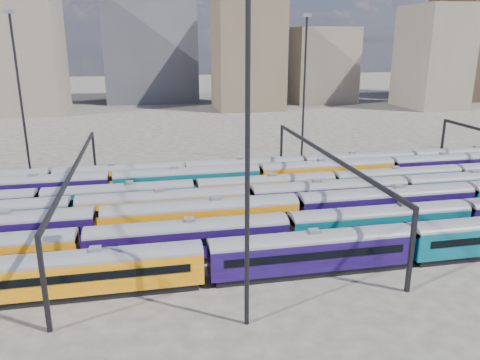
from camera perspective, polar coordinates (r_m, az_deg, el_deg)
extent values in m
plane|color=#3D3834|center=(58.61, 1.04, -4.73)|extent=(500.00, 500.00, 0.00)
cube|color=black|center=(44.03, -17.67, -12.76)|extent=(18.63, 2.42, 0.69)
cube|color=#C57007|center=(43.21, -17.87, -10.72)|extent=(19.61, 2.84, 2.84)
cylinder|color=#4C4C51|center=(42.59, -18.05, -9.02)|extent=(19.61, 2.84, 2.84)
cube|color=black|center=(41.78, -18.12, -11.20)|extent=(17.25, 0.06, 0.74)
cube|color=black|center=(44.34, -17.73, -9.48)|extent=(17.25, 0.06, 0.74)
cube|color=slate|center=(42.28, -18.14, -8.09)|extent=(0.98, 0.88, 0.34)
cube|color=black|center=(46.07, 8.61, -10.72)|extent=(18.63, 2.42, 0.69)
cube|color=#130738|center=(45.29, 8.70, -8.74)|extent=(19.61, 2.84, 2.84)
cylinder|color=#4C4C51|center=(44.70, 8.78, -7.10)|extent=(19.61, 2.84, 2.84)
cube|color=black|center=(43.93, 9.37, -9.12)|extent=(17.25, 0.06, 0.74)
cube|color=black|center=(46.37, 8.11, -7.62)|extent=(17.25, 0.06, 0.74)
cube|color=slate|center=(44.40, 8.83, -6.20)|extent=(0.98, 0.88, 0.34)
cube|color=black|center=(48.24, -6.17, -9.29)|extent=(19.06, 2.47, 0.70)
cube|color=#130738|center=(47.48, -6.24, -7.33)|extent=(20.06, 2.91, 2.91)
cylinder|color=#4C4C51|center=(46.91, -6.29, -5.71)|extent=(20.06, 2.91, 2.91)
cube|color=black|center=(46.00, -6.07, -7.67)|extent=(17.66, 0.06, 0.75)
cube|color=black|center=(48.69, -6.42, -6.26)|extent=(17.66, 0.06, 0.75)
cube|color=slate|center=(46.62, -6.32, -4.83)|extent=(1.00, 0.90, 0.35)
cube|color=black|center=(53.86, 16.45, -7.05)|extent=(19.06, 2.47, 0.70)
cube|color=#05404D|center=(53.17, 16.61, -5.27)|extent=(20.06, 2.91, 2.91)
cylinder|color=#4C4C51|center=(52.67, 16.74, -3.80)|extent=(20.06, 2.91, 2.91)
cube|color=black|center=(51.85, 17.39, -5.49)|extent=(17.66, 0.06, 0.75)
cube|color=black|center=(54.26, 15.92, -4.37)|extent=(17.66, 0.06, 0.75)
cube|color=slate|center=(52.41, 16.81, -3.00)|extent=(1.00, 0.90, 0.35)
cube|color=black|center=(52.92, -4.63, -6.78)|extent=(20.46, 2.65, 0.75)
cube|color=#C57007|center=(52.18, -4.68, -4.83)|extent=(21.54, 3.12, 3.12)
cylinder|color=#4C4C51|center=(51.63, -4.72, -3.21)|extent=(21.54, 3.12, 3.12)
cube|color=black|center=(50.58, -4.47, -5.08)|extent=(18.95, 0.06, 0.81)
cube|color=black|center=(53.51, -4.89, -3.84)|extent=(18.95, 0.06, 0.81)
cube|color=slate|center=(51.35, -4.74, -2.34)|extent=(1.08, 0.97, 0.38)
cube|color=black|center=(59.43, 17.14, -4.81)|extent=(20.46, 2.65, 0.75)
cube|color=#130738|center=(58.77, 17.30, -3.05)|extent=(21.54, 3.12, 3.12)
cylinder|color=#4C4C51|center=(58.28, 17.43, -1.60)|extent=(21.54, 3.12, 3.12)
cube|color=black|center=(57.35, 18.08, -3.21)|extent=(18.95, 0.06, 0.81)
cube|color=black|center=(59.96, 16.62, -2.22)|extent=(18.95, 0.06, 0.81)
cube|color=slate|center=(58.03, 17.50, -0.82)|extent=(1.08, 0.97, 0.38)
cube|color=black|center=(57.29, -9.07, -5.09)|extent=(19.20, 2.49, 0.71)
cube|color=#C57007|center=(56.65, -9.16, -3.38)|extent=(20.21, 2.93, 2.93)
cylinder|color=#4C4C51|center=(56.17, -9.23, -1.97)|extent=(20.21, 2.93, 2.93)
cube|color=black|center=(55.13, -9.10, -3.56)|extent=(17.78, 0.06, 0.76)
cube|color=black|center=(57.93, -9.24, -2.55)|extent=(17.78, 0.06, 0.76)
cube|color=slate|center=(55.92, -9.26, -1.22)|extent=(1.01, 0.91, 0.35)
cube|color=black|center=(61.50, 10.70, -3.63)|extent=(19.20, 2.49, 0.71)
cube|color=#130738|center=(60.90, 10.79, -2.02)|extent=(20.21, 2.93, 2.93)
cylinder|color=#4C4C51|center=(60.45, 10.87, -0.71)|extent=(20.21, 2.93, 2.93)
cube|color=black|center=(59.49, 11.34, -2.15)|extent=(17.78, 0.06, 0.76)
cube|color=black|center=(62.09, 10.30, -1.29)|extent=(17.78, 0.06, 0.76)
cube|color=slate|center=(60.22, 10.91, 0.00)|extent=(1.01, 0.91, 0.35)
cube|color=black|center=(71.74, 26.32, -2.16)|extent=(19.20, 2.49, 0.71)
cube|color=#05404D|center=(71.23, 26.51, -0.77)|extent=(20.21, 2.93, 2.93)
cylinder|color=#4C4C51|center=(70.85, 26.66, 0.36)|extent=(20.21, 2.93, 2.93)
cube|color=black|center=(72.25, 25.84, -0.16)|extent=(17.78, 0.06, 0.76)
cube|color=slate|center=(70.66, 26.74, 0.96)|extent=(1.01, 0.91, 0.35)
cube|color=black|center=(62.07, -14.32, -3.70)|extent=(17.73, 2.30, 0.65)
cube|color=#05404D|center=(61.52, -14.43, -2.23)|extent=(18.66, 2.71, 2.71)
cylinder|color=#4C4C51|center=(61.11, -14.52, -1.03)|extent=(18.66, 2.71, 2.71)
cube|color=black|center=(60.12, -14.50, -2.36)|extent=(16.42, 0.06, 0.70)
cube|color=black|center=(62.72, -14.40, -1.55)|extent=(16.42, 0.06, 0.70)
cube|color=slate|center=(60.90, -14.57, -0.39)|extent=(0.93, 0.84, 0.33)
cube|color=black|center=(63.84, 3.20, -2.61)|extent=(17.73, 2.30, 0.65)
cube|color=#C57007|center=(63.31, 3.22, -1.17)|extent=(18.66, 2.71, 2.71)
cylinder|color=#4C4C51|center=(62.91, 3.24, 0.00)|extent=(18.66, 2.71, 2.71)
cube|color=black|center=(61.95, 3.55, -1.27)|extent=(16.42, 0.06, 0.70)
cube|color=black|center=(64.48, 2.92, -0.53)|extent=(16.42, 0.06, 0.70)
cube|color=slate|center=(62.70, 3.25, 0.63)|extent=(0.93, 0.84, 0.33)
cube|color=black|center=(71.00, 18.43, -1.46)|extent=(17.73, 2.30, 0.65)
cube|color=#05404D|center=(70.52, 18.55, -0.16)|extent=(18.66, 2.71, 2.71)
cylinder|color=#4C4C51|center=(70.16, 18.65, 0.90)|extent=(18.66, 2.71, 2.71)
cube|color=black|center=(69.30, 19.13, -0.23)|extent=(16.42, 0.06, 0.70)
cube|color=black|center=(71.57, 18.04, 0.40)|extent=(16.42, 0.06, 0.70)
cube|color=slate|center=(69.98, 18.71, 1.46)|extent=(0.93, 0.84, 0.33)
cube|color=black|center=(68.47, -24.01, -2.71)|extent=(19.21, 2.49, 0.71)
cube|color=#130738|center=(67.93, -24.19, -1.26)|extent=(20.22, 2.93, 2.93)
cylinder|color=#4C4C51|center=(67.53, -24.34, -0.08)|extent=(20.22, 2.93, 2.93)
cube|color=black|center=(66.45, -24.49, -1.36)|extent=(17.79, 0.06, 0.76)
cube|color=black|center=(69.22, -23.98, -0.61)|extent=(17.79, 0.06, 0.76)
cube|color=slate|center=(67.32, -24.42, 0.56)|extent=(1.01, 0.91, 0.35)
cube|color=black|center=(66.87, -6.38, -1.76)|extent=(19.21, 2.49, 0.71)
cube|color=#05404D|center=(66.32, -6.43, -0.27)|extent=(20.22, 2.93, 2.93)
cylinder|color=#4C4C51|center=(65.91, -6.47, 0.95)|extent=(20.22, 2.93, 2.93)
cube|color=black|center=(64.80, -6.32, -0.35)|extent=(17.79, 0.06, 0.76)
cube|color=black|center=(67.64, -6.56, 0.38)|extent=(17.79, 0.06, 0.76)
cube|color=slate|center=(65.70, -6.49, 1.61)|extent=(1.01, 0.91, 0.35)
cube|color=black|center=(71.57, 10.45, -0.69)|extent=(19.21, 2.49, 0.71)
cube|color=#C57007|center=(71.06, 10.52, 0.71)|extent=(20.22, 2.93, 2.93)
cylinder|color=#4C4C51|center=(70.68, 10.58, 1.85)|extent=(20.22, 2.93, 2.93)
cube|color=black|center=(69.64, 10.99, 0.66)|extent=(17.79, 0.06, 0.76)
cube|color=black|center=(72.29, 10.10, 1.30)|extent=(17.79, 0.06, 0.76)
cube|color=slate|center=(70.48, 10.62, 2.46)|extent=(1.01, 0.91, 0.35)
cube|color=black|center=(81.49, 24.18, 0.23)|extent=(19.21, 2.49, 0.71)
cube|color=#130738|center=(81.04, 24.33, 1.46)|extent=(20.22, 2.93, 2.93)
cylinder|color=#4C4C51|center=(80.70, 24.45, 2.47)|extent=(20.22, 2.93, 2.93)
cube|color=black|center=(79.80, 24.97, 1.43)|extent=(17.79, 0.06, 0.76)
cube|color=black|center=(82.12, 23.77, 1.97)|extent=(17.79, 0.06, 0.76)
cube|color=slate|center=(80.53, 24.52, 3.00)|extent=(1.01, 0.91, 0.35)
cube|color=black|center=(71.57, -14.34, -0.97)|extent=(17.35, 2.25, 0.64)
cube|color=#C57007|center=(71.10, -14.44, 0.29)|extent=(18.27, 2.65, 2.65)
cylinder|color=#4C4C51|center=(70.75, -14.51, 1.32)|extent=(18.27, 2.65, 2.65)
cube|color=black|center=(69.72, -14.50, 0.23)|extent=(16.07, 0.06, 0.69)
cube|color=black|center=(72.30, -14.41, 0.83)|extent=(16.07, 0.06, 0.69)
cube|color=slate|center=(70.57, -14.55, 1.87)|extent=(0.91, 0.82, 0.32)
cube|color=black|center=(72.92, 0.60, -0.11)|extent=(17.35, 2.25, 0.64)
cube|color=#C57007|center=(72.46, 0.61, 1.14)|extent=(18.27, 2.65, 2.65)
cylinder|color=#4C4C51|center=(72.11, 0.61, 2.15)|extent=(18.27, 2.65, 2.65)
cube|color=black|center=(71.11, 0.83, 1.10)|extent=(16.07, 0.06, 0.69)
cube|color=black|center=(73.64, 0.39, 1.65)|extent=(16.07, 0.06, 0.69)
cube|color=slate|center=(71.94, 0.61, 2.69)|extent=(0.91, 0.82, 0.32)
cube|color=black|center=(78.89, 14.13, 0.68)|extent=(17.35, 2.25, 0.64)
cube|color=#130738|center=(78.47, 14.22, 1.84)|extent=(18.27, 2.65, 2.65)
cylinder|color=#4C4C51|center=(78.15, 14.28, 2.77)|extent=(18.27, 2.65, 2.65)
cube|color=black|center=(77.22, 14.65, 1.81)|extent=(16.07, 0.06, 0.69)
cube|color=black|center=(79.56, 13.82, 2.30)|extent=(16.07, 0.06, 0.69)
cube|color=slate|center=(77.99, 14.32, 3.28)|extent=(0.91, 0.82, 0.32)
cube|color=black|center=(88.56, 25.24, 1.30)|extent=(17.35, 2.25, 0.64)
cube|color=#05404D|center=(88.18, 25.37, 2.33)|extent=(18.27, 2.65, 2.65)
cylinder|color=#4C4C51|center=(87.90, 25.48, 3.17)|extent=(18.27, 2.65, 2.65)
cube|color=black|center=(87.07, 25.91, 2.31)|extent=(16.07, 0.06, 0.69)
cube|color=black|center=(89.16, 24.89, 2.75)|extent=(16.07, 0.06, 0.69)
cube|color=slate|center=(87.75, 25.53, 3.62)|extent=(0.91, 0.82, 0.32)
cube|color=black|center=(38.41, -22.80, -11.69)|extent=(0.35, 0.35, 8.00)
cube|color=black|center=(75.73, -17.31, 2.65)|extent=(0.35, 0.35, 8.00)
cube|color=black|center=(55.56, -19.50, 1.54)|extent=(0.30, 40.00, 0.45)
cube|color=black|center=(43.44, 20.17, -8.03)|extent=(0.35, 0.35, 8.00)
cube|color=black|center=(78.40, 5.05, 3.81)|extent=(0.35, 0.35, 8.00)
cube|color=black|center=(59.15, 10.59, 3.11)|extent=(0.30, 40.00, 0.45)
cube|color=black|center=(91.43, 23.46, 4.34)|extent=(0.35, 0.35, 8.00)
cylinder|color=black|center=(77.92, -25.12, 8.58)|extent=(0.36, 0.36, 25.00)
cube|color=slate|center=(77.50, -26.34, 17.95)|extent=(1.40, 0.50, 0.60)
cylinder|color=black|center=(33.22, 0.91, 1.12)|extent=(0.36, 0.36, 25.00)
cylinder|color=black|center=(82.27, 7.81, 10.34)|extent=(0.36, 0.36, 25.00)
cube|color=slate|center=(81.88, 8.18, 19.27)|extent=(1.40, 0.50, 0.60)
cube|color=#38383F|center=(176.33, -10.83, 15.13)|extent=(31.45, 23.82, 34.83)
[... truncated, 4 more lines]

